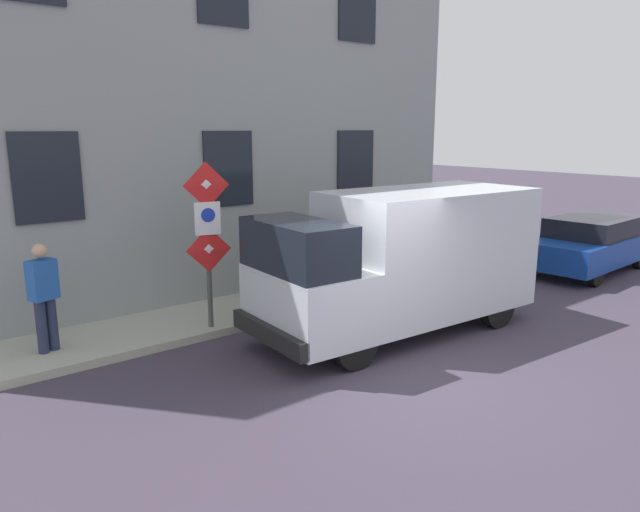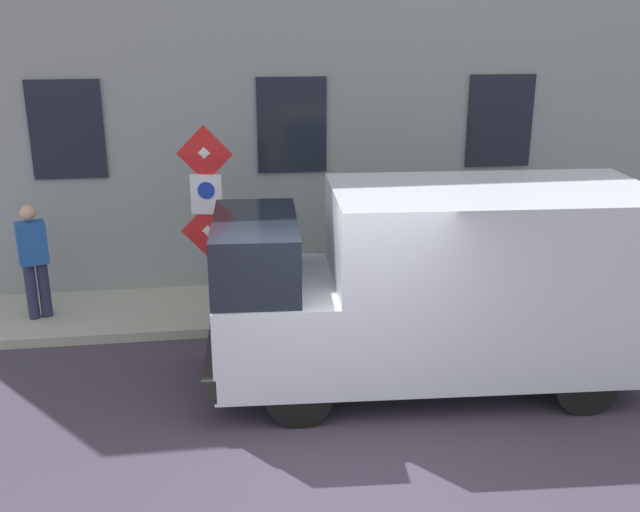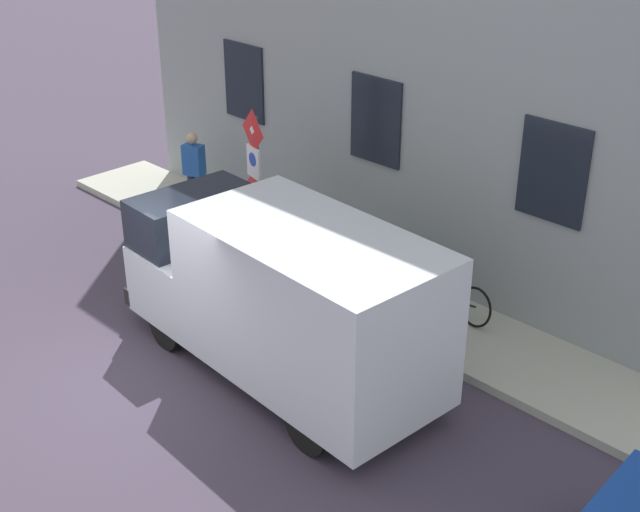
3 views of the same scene
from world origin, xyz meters
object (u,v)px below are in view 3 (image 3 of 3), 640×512
sign_post_stacked (255,173)px  delivery_van (283,294)px  litter_bin (329,268)px  pedestrian (194,171)px  bicycle_green (402,271)px  bicycle_black (451,292)px

sign_post_stacked → delivery_van: 3.41m
delivery_van → litter_bin: bearing=-58.5°
sign_post_stacked → pedestrian: 2.73m
sign_post_stacked → pedestrian: sign_post_stacked is taller
pedestrian → delivery_van: bearing=45.6°
sign_post_stacked → bicycle_green: (1.06, -2.50, -1.37)m
bicycle_green → litter_bin: size_ratio=1.91×
delivery_van → litter_bin: delivery_van is taller
sign_post_stacked → bicycle_green: size_ratio=1.61×
delivery_van → bicycle_green: (2.97, 0.27, -0.82)m
sign_post_stacked → pedestrian: bearing=76.9°
pedestrian → litter_bin: size_ratio=1.91×
bicycle_green → pedestrian: 5.10m
delivery_van → bicycle_black: 3.17m
delivery_van → bicycle_black: size_ratio=3.17×
delivery_van → litter_bin: size_ratio=6.04×
bicycle_black → pedestrian: 6.13m
bicycle_black → pedestrian: bearing=11.5°
delivery_van → pedestrian: delivery_van is taller
sign_post_stacked → litter_bin: 2.12m
delivery_van → sign_post_stacked: bearing=-31.3°
bicycle_black → bicycle_green: size_ratio=1.00×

